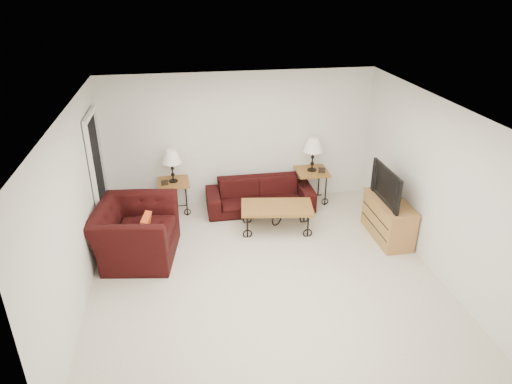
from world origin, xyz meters
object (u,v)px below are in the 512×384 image
Objects in this scene: television at (392,185)px; backpack at (294,201)px; lamp_right at (313,154)px; armchair at (136,232)px; lamp_left at (172,166)px; side_table_left at (175,196)px; side_table_right at (311,186)px; tv_stand at (388,219)px; coffee_table at (277,218)px; sofa at (260,195)px.

television reaches higher than backpack.
lamp_right is 3.55m from armchair.
lamp_left is 2.61m from lamp_right.
backpack is at bearing -11.21° from side_table_left.
lamp_right reaches higher than side_table_right.
side_table_left is 0.94× the size of side_table_right.
lamp_right is at bearing 0.00° from lamp_left.
lamp_left is (-2.61, 0.00, 0.59)m from side_table_right.
television is 2.10× the size of backpack.
lamp_left reaches higher than side_table_right.
side_table_left is 1.55m from armchair.
side_table_left is at bearing 156.42° from tv_stand.
lamp_right is at bearing 0.00° from side_table_right.
tv_stand is at bearing -82.60° from armchair.
backpack is (0.44, 0.55, 0.01)m from coffee_table.
lamp_left is 2.31m from backpack.
television reaches higher than side_table_left.
backpack is (-0.44, -0.43, -0.73)m from lamp_right.
lamp_left is (0.00, 0.00, 0.61)m from side_table_left.
tv_stand is 0.63m from television.
side_table_right is at bearing 48.15° from coffee_table.
lamp_right reaches higher than sofa.
lamp_right is at bearing 48.15° from coffee_table.
sofa is at bearing 145.05° from tv_stand.
lamp_left is 0.61× the size of television.
lamp_right is 1.77m from television.
side_table_right is at bearing -150.15° from television.
side_table_right is at bearing 120.41° from tv_stand.
side_table_left is 0.94× the size of lamp_right.
armchair is at bearing 178.55° from tv_stand.
armchair is (-2.32, -0.44, 0.20)m from coffee_table.
television is at bearing -17.26° from coffee_table.
coffee_table is (-0.88, -0.98, -0.74)m from lamp_right.
side_table_left is at bearing -113.70° from television.
backpack is (-1.34, 1.10, -0.10)m from tv_stand.
lamp_left is at bearing -13.84° from armchair.
armchair reaches higher than coffee_table.
tv_stand is (4.11, -0.10, -0.09)m from armchair.
television is (3.49, -1.53, 0.66)m from side_table_left.
lamp_left is 3.81m from television.
sofa is 1.64× the size of coffee_table.
coffee_table is at bearing 162.93° from tv_stand.
side_table_right is at bearing 0.00° from side_table_left.
backpack is at bearing -129.80° from television.
side_table_right is at bearing 0.00° from lamp_left.
lamp_left is at bearing 0.00° from side_table_left.
tv_stand is at bearing -34.95° from sofa.
armchair is 2.77× the size of backpack.
sofa is at bearing 146.72° from backpack.
sofa is 1.50× the size of armchair.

